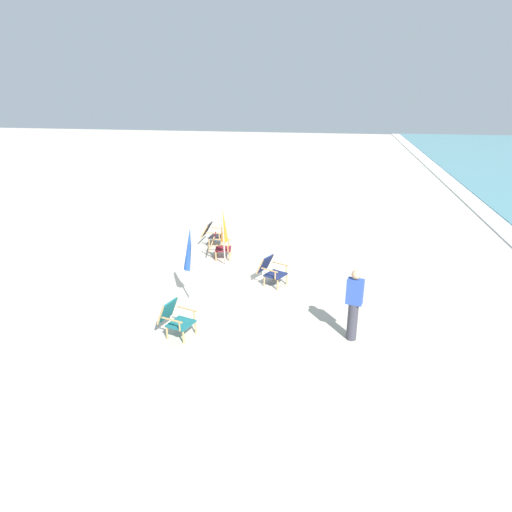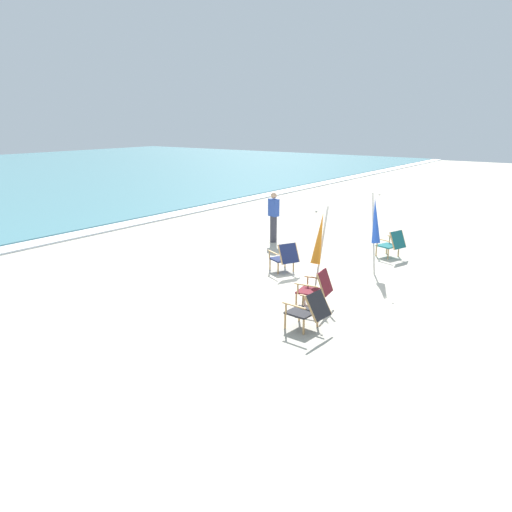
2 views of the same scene
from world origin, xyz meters
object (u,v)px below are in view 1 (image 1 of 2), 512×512
at_px(beach_chair_front_right, 212,234).
at_px(person_near_chairs, 354,304).
at_px(beach_chair_back_left, 271,270).
at_px(beach_chair_far_center, 175,318).
at_px(umbrella_furled_orange, 224,226).
at_px(beach_chair_back_right, 218,246).
at_px(umbrella_furled_blue, 189,250).

distance_m(beach_chair_front_right, person_near_chairs, 7.09).
height_order(beach_chair_front_right, beach_chair_back_left, beach_chair_back_left).
height_order(beach_chair_far_center, umbrella_furled_orange, umbrella_furled_orange).
relative_size(beach_chair_back_right, umbrella_furled_orange, 0.41).
bearing_deg(umbrella_furled_orange, beach_chair_front_right, -155.52).
bearing_deg(beach_chair_back_left, beach_chair_front_right, -140.09).
height_order(beach_chair_back_right, person_near_chairs, person_near_chairs).
bearing_deg(person_near_chairs, beach_chair_front_right, -140.39).
distance_m(beach_chair_back_left, umbrella_furled_orange, 2.04).
bearing_deg(beach_chair_front_right, beach_chair_far_center, 6.44).
xyz_separation_m(beach_chair_back_left, person_near_chairs, (2.59, 2.12, 0.41)).
xyz_separation_m(umbrella_furled_blue, umbrella_furled_orange, (-2.30, 0.34, -0.07)).
xyz_separation_m(beach_chair_front_right, person_near_chairs, (5.45, 4.51, 0.42)).
distance_m(beach_chair_far_center, beach_chair_back_right, 4.73).
distance_m(beach_chair_far_center, beach_chair_back_left, 3.50).
relative_size(beach_chair_front_right, beach_chair_far_center, 0.95).
relative_size(beach_chair_front_right, umbrella_furled_orange, 0.40).
xyz_separation_m(umbrella_furled_blue, person_near_chairs, (1.29, 4.00, -0.54)).
xyz_separation_m(beach_chair_far_center, person_near_chairs, (-0.45, 3.85, 0.41)).
bearing_deg(beach_chair_back_left, beach_chair_far_center, -29.51).
bearing_deg(beach_chair_back_left, person_near_chairs, 39.28).
xyz_separation_m(beach_chair_front_right, umbrella_furled_orange, (1.86, 0.85, 0.88)).
bearing_deg(umbrella_furled_orange, beach_chair_back_left, 57.17).
bearing_deg(umbrella_furled_blue, beach_chair_far_center, 5.15).
distance_m(beach_chair_back_left, umbrella_furled_blue, 2.48).
height_order(beach_chair_far_center, beach_chair_back_left, beach_chair_far_center).
relative_size(umbrella_furled_blue, umbrella_furled_orange, 1.05).
distance_m(umbrella_furled_blue, umbrella_furled_orange, 2.32).
bearing_deg(beach_chair_far_center, beach_chair_back_left, 150.49).
height_order(beach_chair_back_left, umbrella_furled_blue, umbrella_furled_blue).
bearing_deg(beach_chair_back_right, beach_chair_back_left, 48.40).
xyz_separation_m(beach_chair_back_left, umbrella_furled_blue, (1.30, -1.88, 0.95)).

